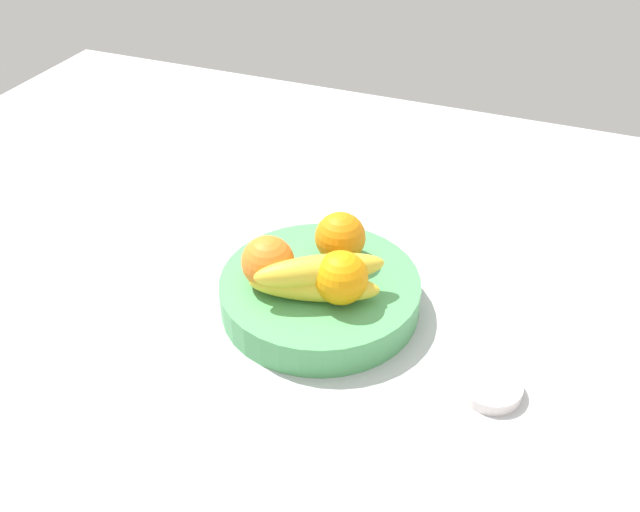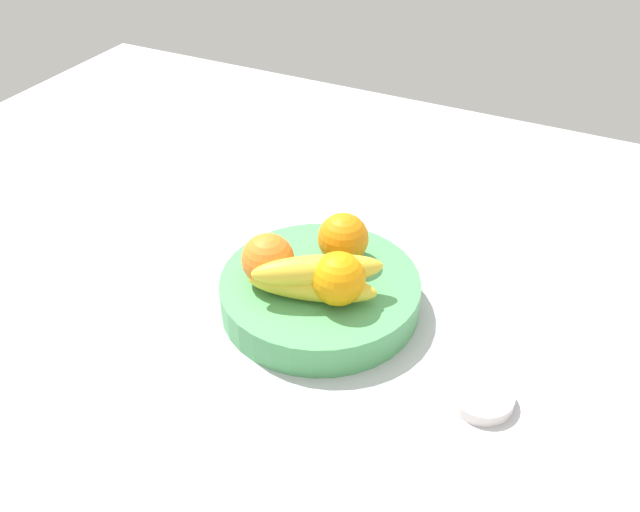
{
  "view_description": "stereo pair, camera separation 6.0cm",
  "coord_description": "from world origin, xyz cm",
  "px_view_note": "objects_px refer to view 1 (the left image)",
  "views": [
    {
      "loc": [
        29.5,
        -69.25,
        63.16
      ],
      "look_at": [
        2.37,
        -1.02,
        8.72
      ],
      "focal_mm": 39.09,
      "sensor_mm": 36.0,
      "label": 1
    },
    {
      "loc": [
        34.97,
        -66.81,
        63.16
      ],
      "look_at": [
        2.37,
        -1.02,
        8.72
      ],
      "focal_mm": 39.09,
      "sensor_mm": 36.0,
      "label": 2
    }
  ],
  "objects_px": {
    "orange_front_right": "(268,262)",
    "orange_center": "(341,278)",
    "jar_lid": "(490,387)",
    "fruit_bowl": "(320,293)",
    "orange_front_left": "(340,237)",
    "banana_bunch": "(317,278)"
  },
  "relations": [
    {
      "from": "orange_front_right",
      "to": "banana_bunch",
      "type": "height_order",
      "value": "orange_front_right"
    },
    {
      "from": "orange_front_right",
      "to": "orange_center",
      "type": "bearing_deg",
      "value": 2.54
    },
    {
      "from": "orange_front_left",
      "to": "orange_front_right",
      "type": "relative_size",
      "value": 1.0
    },
    {
      "from": "orange_front_left",
      "to": "orange_center",
      "type": "xyz_separation_m",
      "value": [
        0.03,
        -0.08,
        0.0
      ]
    },
    {
      "from": "jar_lid",
      "to": "fruit_bowl",
      "type": "bearing_deg",
      "value": 164.08
    },
    {
      "from": "orange_center",
      "to": "fruit_bowl",
      "type": "bearing_deg",
      "value": 145.36
    },
    {
      "from": "banana_bunch",
      "to": "fruit_bowl",
      "type": "bearing_deg",
      "value": 105.11
    },
    {
      "from": "fruit_bowl",
      "to": "orange_center",
      "type": "distance_m",
      "value": 0.08
    },
    {
      "from": "orange_front_right",
      "to": "orange_center",
      "type": "distance_m",
      "value": 0.1
    },
    {
      "from": "orange_center",
      "to": "jar_lid",
      "type": "xyz_separation_m",
      "value": [
        0.21,
        -0.04,
        -0.07
      ]
    },
    {
      "from": "orange_center",
      "to": "banana_bunch",
      "type": "distance_m",
      "value": 0.03
    },
    {
      "from": "orange_front_left",
      "to": "orange_front_right",
      "type": "distance_m",
      "value": 0.11
    },
    {
      "from": "fruit_bowl",
      "to": "jar_lid",
      "type": "bearing_deg",
      "value": -15.92
    },
    {
      "from": "orange_center",
      "to": "jar_lid",
      "type": "bearing_deg",
      "value": -11.79
    },
    {
      "from": "orange_center",
      "to": "orange_front_right",
      "type": "bearing_deg",
      "value": -177.46
    },
    {
      "from": "fruit_bowl",
      "to": "jar_lid",
      "type": "height_order",
      "value": "fruit_bowl"
    },
    {
      "from": "fruit_bowl",
      "to": "banana_bunch",
      "type": "xyz_separation_m",
      "value": [
        0.01,
        -0.03,
        0.05
      ]
    },
    {
      "from": "fruit_bowl",
      "to": "orange_front_right",
      "type": "height_order",
      "value": "orange_front_right"
    },
    {
      "from": "fruit_bowl",
      "to": "orange_front_right",
      "type": "distance_m",
      "value": 0.09
    },
    {
      "from": "orange_front_right",
      "to": "jar_lid",
      "type": "xyz_separation_m",
      "value": [
        0.31,
        -0.04,
        -0.07
      ]
    },
    {
      "from": "orange_front_right",
      "to": "banana_bunch",
      "type": "distance_m",
      "value": 0.07
    },
    {
      "from": "orange_front_left",
      "to": "banana_bunch",
      "type": "bearing_deg",
      "value": -88.87
    }
  ]
}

